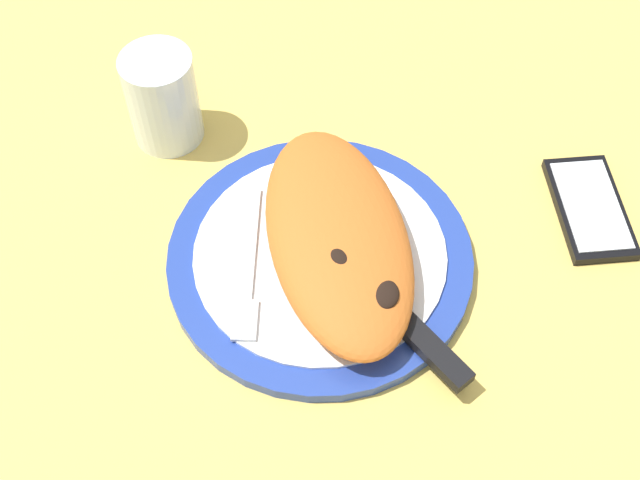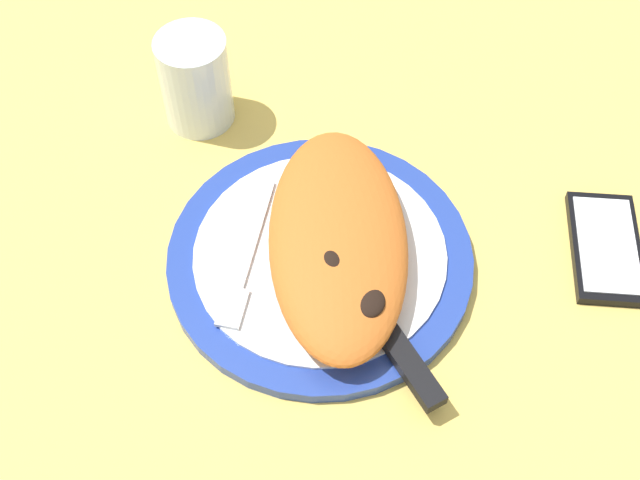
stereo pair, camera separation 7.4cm
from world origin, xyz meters
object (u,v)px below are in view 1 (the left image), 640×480
calzone (338,237)px  knife (398,316)px  plate (320,258)px  water_glass (164,104)px  smartphone (590,208)px  fork (249,276)px

calzone → knife: bearing=28.3°
plate → knife: knife is taller
calzone → water_glass: (-18.10, -15.17, 0.48)cm
calzone → water_glass: water_glass is taller
knife → smartphone: bearing=116.5°
calzone → knife: 9.00cm
calzone → water_glass: 23.63cm
fork → knife: 13.86cm
plate → smartphone: plate is taller
calzone → plate: bearing=-91.3°
fork → knife: knife is taller
fork → smartphone: size_ratio=1.32×
fork → smartphone: 33.76cm
smartphone → knife: bearing=-63.5°
plate → calzone: (0.04, 1.62, 3.10)cm
smartphone → fork: bearing=-82.4°
knife → calzone: bearing=-151.7°
plate → fork: size_ratio=1.72×
fork → water_glass: 21.19cm
smartphone → water_glass: 43.34cm
water_glass → calzone: bearing=40.0°
calzone → smartphone: 25.50cm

